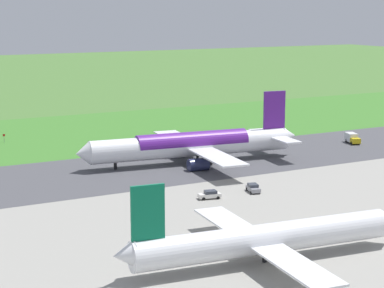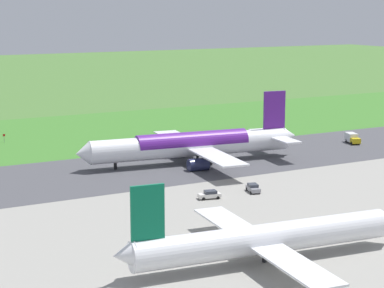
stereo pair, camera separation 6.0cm
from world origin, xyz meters
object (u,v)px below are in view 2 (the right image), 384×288
(service_truck_baggage, at_px, (352,138))
(airliner_main, at_px, (194,145))
(no_stopping_sign, at_px, (4,137))
(airliner_parked_mid, at_px, (263,239))
(service_car_followme, at_px, (253,188))
(service_car_ops, at_px, (210,195))

(service_truck_baggage, bearing_deg, airliner_main, 1.53)
(service_truck_baggage, height_order, no_stopping_sign, service_truck_baggage)
(airliner_parked_mid, relative_size, no_stopping_sign, 19.14)
(service_truck_baggage, relative_size, service_car_followme, 1.37)
(service_car_followme, xyz_separation_m, service_car_ops, (9.90, 0.31, 0.00))
(service_car_followme, height_order, service_car_ops, same)
(airliner_parked_mid, bearing_deg, service_truck_baggage, -138.35)
(airliner_main, xyz_separation_m, airliner_parked_mid, (22.32, 61.61, -0.83))
(service_truck_baggage, relative_size, no_stopping_sign, 2.69)
(airliner_parked_mid, distance_m, service_car_followme, 38.74)
(no_stopping_sign, bearing_deg, service_truck_baggage, 151.05)
(airliner_main, relative_size, service_car_ops, 12.07)
(service_car_followme, xyz_separation_m, no_stopping_sign, (30.03, -74.50, 0.54))
(airliner_parked_mid, xyz_separation_m, service_truck_baggage, (-70.73, -62.90, -2.12))
(airliner_parked_mid, height_order, service_car_ops, airliner_parked_mid)
(airliner_main, relative_size, service_car_followme, 11.95)
(service_truck_baggage, distance_m, service_car_ops, 67.69)
(service_car_followme, bearing_deg, service_truck_baggage, -149.54)
(service_car_followme, relative_size, service_car_ops, 1.01)
(airliner_parked_mid, height_order, service_car_followme, airliner_parked_mid)
(service_truck_baggage, height_order, service_car_ops, service_truck_baggage)
(service_car_ops, relative_size, no_stopping_sign, 1.94)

